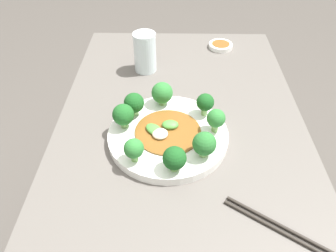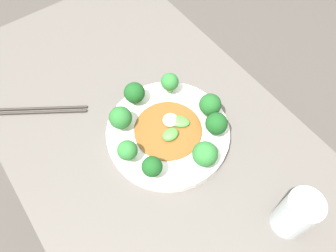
# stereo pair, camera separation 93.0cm
# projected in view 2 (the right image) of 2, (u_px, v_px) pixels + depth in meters

# --- Properties ---
(ground_plane) EXTENTS (8.00, 8.00, 0.00)m
(ground_plane) POSITION_uv_depth(u_px,v_px,m) (160.00, 221.00, 1.43)
(ground_plane) COLOR #4C4742
(table) EXTENTS (1.17, 0.65, 0.75)m
(table) POSITION_uv_depth(u_px,v_px,m) (158.00, 191.00, 1.11)
(table) COLOR #5B5651
(table) RESTS_ON ground_plane
(plate) EXTENTS (0.29, 0.29, 0.02)m
(plate) POSITION_uv_depth(u_px,v_px,m) (168.00, 133.00, 0.78)
(plate) COLOR white
(plate) RESTS_ON table
(broccoli_east) EXTENTS (0.06, 0.06, 0.06)m
(broccoli_east) POSITION_uv_depth(u_px,v_px,m) (205.00, 154.00, 0.70)
(broccoli_east) COLOR #7AAD5B
(broccoli_east) RESTS_ON plate
(broccoli_southeast) EXTENTS (0.04, 0.04, 0.06)m
(broccoli_southeast) POSITION_uv_depth(u_px,v_px,m) (152.00, 167.00, 0.68)
(broccoli_southeast) COLOR #89B76B
(broccoli_southeast) RESTS_ON plate
(broccoli_southwest) EXTENTS (0.05, 0.05, 0.06)m
(broccoli_southwest) POSITION_uv_depth(u_px,v_px,m) (120.00, 118.00, 0.75)
(broccoli_southwest) COLOR #89B76B
(broccoli_southwest) RESTS_ON plate
(broccoli_west) EXTENTS (0.05, 0.05, 0.06)m
(broccoli_west) POSITION_uv_depth(u_px,v_px,m) (134.00, 93.00, 0.79)
(broccoli_west) COLOR #7AAD5B
(broccoli_west) RESTS_ON plate
(broccoli_south) EXTENTS (0.04, 0.04, 0.06)m
(broccoli_south) POSITION_uv_depth(u_px,v_px,m) (127.00, 151.00, 0.70)
(broccoli_south) COLOR #7AAD5B
(broccoli_south) RESTS_ON plate
(broccoli_north) EXTENTS (0.05, 0.05, 0.06)m
(broccoli_north) POSITION_uv_depth(u_px,v_px,m) (210.00, 105.00, 0.76)
(broccoli_north) COLOR #70A356
(broccoli_north) RESTS_ON plate
(broccoli_northwest) EXTENTS (0.04, 0.04, 0.06)m
(broccoli_northwest) POSITION_uv_depth(u_px,v_px,m) (170.00, 82.00, 0.80)
(broccoli_northwest) COLOR #70A356
(broccoli_northwest) RESTS_ON plate
(broccoli_northeast) EXTENTS (0.05, 0.05, 0.06)m
(broccoli_northeast) POSITION_uv_depth(u_px,v_px,m) (216.00, 124.00, 0.74)
(broccoli_northeast) COLOR #89B76B
(broccoli_northeast) RESTS_ON plate
(stirfry_center) EXTENTS (0.16, 0.16, 0.02)m
(stirfry_center) POSITION_uv_depth(u_px,v_px,m) (170.00, 128.00, 0.77)
(stirfry_center) COLOR brown
(stirfry_center) RESTS_ON plate
(drinking_glass) EXTENTS (0.07, 0.07, 0.12)m
(drinking_glass) POSITION_uv_depth(u_px,v_px,m) (296.00, 214.00, 0.63)
(drinking_glass) COLOR silver
(drinking_glass) RESTS_ON table
(chopsticks) EXTENTS (0.14, 0.20, 0.01)m
(chopsticks) POSITION_uv_depth(u_px,v_px,m) (41.00, 110.00, 0.82)
(chopsticks) COLOR #2D2823
(chopsticks) RESTS_ON table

